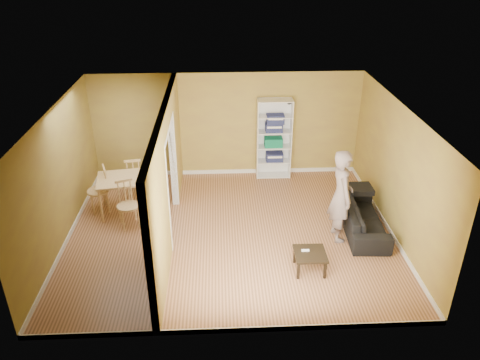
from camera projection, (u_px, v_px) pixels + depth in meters
name	position (u px, v px, depth m)	size (l,w,h in m)	color
room_shell	(230.00, 176.00, 8.96)	(6.50, 6.50, 6.50)	#B27B54
partition	(167.00, 177.00, 8.90)	(0.22, 5.50, 2.60)	#AF9D3B
wall_speaker	(289.00, 101.00, 11.14)	(0.10, 0.10, 0.10)	black
sofa	(363.00, 214.00, 9.49)	(0.83, 1.94, 0.74)	black
person	(342.00, 188.00, 8.91)	(0.63, 0.81, 2.21)	slate
bookshelf	(274.00, 138.00, 11.46)	(0.84, 0.37, 1.99)	white
paper_box_navy_a	(274.00, 157.00, 11.63)	(0.41, 0.27, 0.21)	navy
paper_box_teal	(273.00, 142.00, 11.45)	(0.43, 0.28, 0.22)	#257361
paper_box_navy_b	(274.00, 127.00, 11.27)	(0.41, 0.27, 0.21)	navy
paper_box_navy_c	(275.00, 119.00, 11.17)	(0.42, 0.27, 0.21)	navy
coffee_table	(310.00, 255.00, 8.32)	(0.56, 0.56, 0.37)	black
game_controller	(305.00, 250.00, 8.34)	(0.14, 0.04, 0.03)	white
dining_table	(129.00, 181.00, 10.01)	(1.30, 0.87, 0.81)	#DBC17E
chair_left	(98.00, 190.00, 10.10)	(0.47, 0.47, 1.03)	#D6B68C
chair_near	(128.00, 205.00, 9.56)	(0.46, 0.46, 1.00)	tan
chair_far	(134.00, 177.00, 10.67)	(0.47, 0.47, 1.02)	#DAB981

